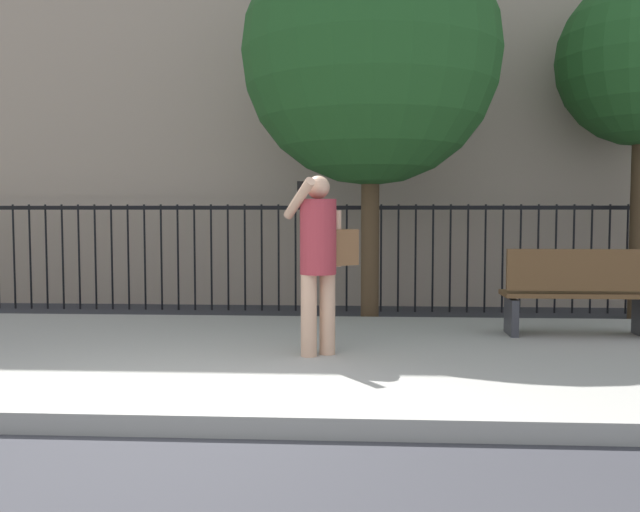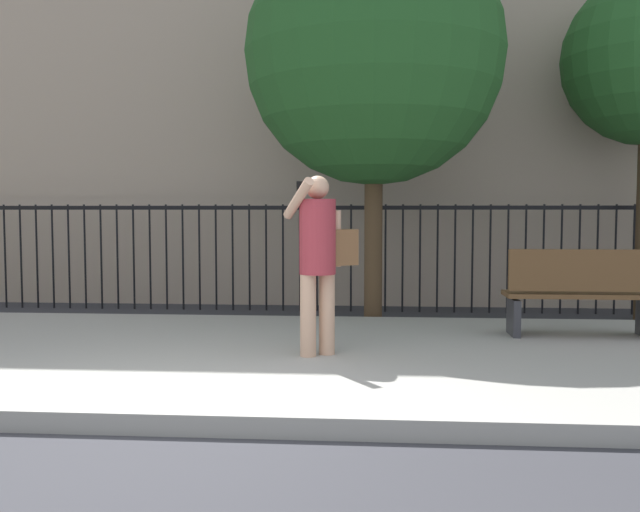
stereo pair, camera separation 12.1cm
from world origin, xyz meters
The scene contains 7 objects.
ground_plane centered at (0.00, 0.00, 0.00)m, with size 60.00×60.00×0.00m, color #333338.
sidewalk centered at (0.00, 2.20, 0.07)m, with size 28.00×4.40×0.15m, color #9E9B93.
building_facade centered at (0.00, 8.50, 4.86)m, with size 28.00×4.00×9.71m, color tan.
iron_fence centered at (0.00, 5.90, 1.02)m, with size 12.03×0.04×1.60m.
pedestrian_on_phone centered at (0.98, 2.00, 1.13)m, with size 0.72×0.62×1.68m.
street_bench centered at (3.71, 3.12, 0.65)m, with size 1.60×0.45×0.95m.
street_tree_near centered at (1.48, 4.69, 3.50)m, with size 3.35×3.35×5.18m.
Camera 1 is at (1.36, -4.46, 1.50)m, focal length 39.10 mm.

